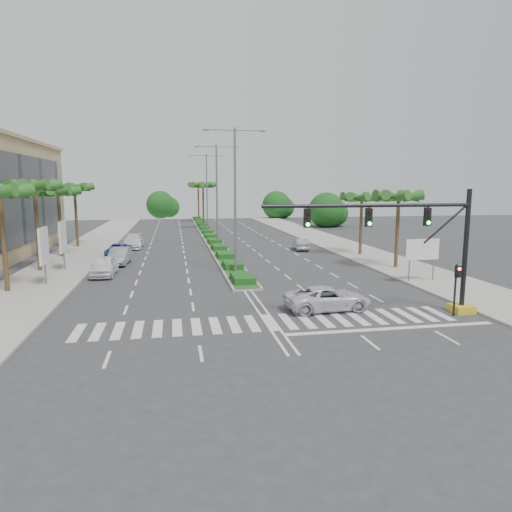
% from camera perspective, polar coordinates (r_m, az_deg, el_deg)
% --- Properties ---
extents(ground, '(160.00, 160.00, 0.00)m').
position_cam_1_polar(ground, '(25.09, 1.78, -8.31)').
color(ground, '#333335').
rests_on(ground, ground).
extents(footpath_right, '(6.00, 120.00, 0.15)m').
position_cam_1_polar(footpath_right, '(48.48, 14.55, -0.16)').
color(footpath_right, gray).
rests_on(footpath_right, ground).
extents(footpath_left, '(6.00, 120.00, 0.15)m').
position_cam_1_polar(footpath_left, '(45.22, -23.10, -1.21)').
color(footpath_left, gray).
rests_on(footpath_left, ground).
extents(median, '(2.20, 75.00, 0.20)m').
position_cam_1_polar(median, '(69.02, -6.01, 2.69)').
color(median, gray).
rests_on(median, ground).
extents(median_grass, '(1.80, 75.00, 0.04)m').
position_cam_1_polar(median_grass, '(69.01, -6.02, 2.79)').
color(median_grass, '#20511B').
rests_on(median_grass, median).
extents(signal_gantry, '(12.60, 1.20, 7.20)m').
position_cam_1_polar(signal_gantry, '(27.74, 20.90, 0.09)').
color(signal_gantry, gold).
rests_on(signal_gantry, ground).
extents(pedestrian_signal, '(0.28, 0.36, 3.00)m').
position_cam_1_polar(pedestrian_signal, '(28.13, 23.77, -2.90)').
color(pedestrian_signal, black).
rests_on(pedestrian_signal, ground).
extents(direction_sign, '(2.70, 0.11, 3.40)m').
position_cam_1_polar(direction_sign, '(36.82, 20.07, 0.57)').
color(direction_sign, slate).
rests_on(direction_sign, ground).
extents(billboard_near, '(0.18, 2.10, 4.35)m').
position_cam_1_polar(billboard_near, '(36.96, -25.02, 1.10)').
color(billboard_near, slate).
rests_on(billboard_near, ground).
extents(billboard_far, '(0.18, 2.10, 4.35)m').
position_cam_1_polar(billboard_far, '(42.75, -23.00, 2.16)').
color(billboard_far, slate).
rests_on(billboard_far, ground).
extents(palm_left_near, '(4.57, 4.68, 7.55)m').
position_cam_1_polar(palm_left_near, '(35.37, -29.38, 6.56)').
color(palm_left_near, brown).
rests_on(palm_left_near, ground).
extents(palm_left_mid, '(4.57, 4.68, 7.95)m').
position_cam_1_polar(palm_left_mid, '(43.01, -25.95, 7.51)').
color(palm_left_mid, brown).
rests_on(palm_left_mid, ground).
extents(palm_left_far, '(4.57, 4.68, 7.35)m').
position_cam_1_polar(palm_left_far, '(50.78, -23.49, 7.08)').
color(palm_left_far, brown).
rests_on(palm_left_far, ground).
extents(palm_left_end, '(4.57, 4.68, 7.75)m').
position_cam_1_polar(palm_left_end, '(58.59, -21.74, 7.69)').
color(palm_left_end, brown).
rests_on(palm_left_end, ground).
extents(palm_right_near, '(4.57, 4.68, 7.05)m').
position_cam_1_polar(palm_right_near, '(42.25, 17.41, 6.80)').
color(palm_right_near, brown).
rests_on(palm_right_near, ground).
extents(palm_right_far, '(4.57, 4.68, 6.75)m').
position_cam_1_polar(palm_right_far, '(49.49, 13.10, 6.87)').
color(palm_right_far, brown).
rests_on(palm_right_far, ground).
extents(palm_median_a, '(4.57, 4.68, 8.05)m').
position_cam_1_polar(palm_median_a, '(78.61, -6.65, 8.58)').
color(palm_median_a, brown).
rests_on(palm_median_a, ground).
extents(palm_median_b, '(4.57, 4.68, 8.05)m').
position_cam_1_polar(palm_median_b, '(93.59, -7.24, 8.60)').
color(palm_median_b, brown).
rests_on(palm_median_b, ground).
extents(streetlight_near, '(5.10, 0.25, 12.00)m').
position_cam_1_polar(streetlight_near, '(37.79, -2.63, 7.92)').
color(streetlight_near, slate).
rests_on(streetlight_near, ground).
extents(streetlight_mid, '(5.10, 0.25, 12.00)m').
position_cam_1_polar(streetlight_mid, '(53.69, -4.92, 8.15)').
color(streetlight_mid, slate).
rests_on(streetlight_mid, ground).
extents(streetlight_far, '(5.10, 0.25, 12.00)m').
position_cam_1_polar(streetlight_far, '(69.64, -6.17, 8.27)').
color(streetlight_far, slate).
rests_on(streetlight_far, ground).
extents(car_parked_a, '(1.99, 4.72, 1.59)m').
position_cam_1_polar(car_parked_a, '(39.64, -18.46, -1.22)').
color(car_parked_a, white).
rests_on(car_parked_a, ground).
extents(car_parked_b, '(1.98, 4.88, 1.58)m').
position_cam_1_polar(car_parked_b, '(45.04, -16.68, 0.01)').
color(car_parked_b, '#A6A6AB').
rests_on(car_parked_b, ground).
extents(car_parked_c, '(2.45, 4.83, 1.31)m').
position_cam_1_polar(car_parked_c, '(50.26, -16.89, 0.72)').
color(car_parked_c, '#33519B').
rests_on(car_parked_c, ground).
extents(car_parked_d, '(2.36, 5.51, 1.58)m').
position_cam_1_polar(car_parked_d, '(56.30, -15.11, 1.77)').
color(car_parked_d, white).
rests_on(car_parked_d, ground).
extents(car_crossing, '(5.32, 2.73, 1.44)m').
position_cam_1_polar(car_crossing, '(27.70, 8.98, -5.23)').
color(car_crossing, silver).
rests_on(car_crossing, ground).
extents(car_right, '(1.85, 4.16, 1.33)m').
position_cam_1_polar(car_right, '(53.02, 5.63, 1.48)').
color(car_right, '#A8A8AC').
rests_on(car_right, ground).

